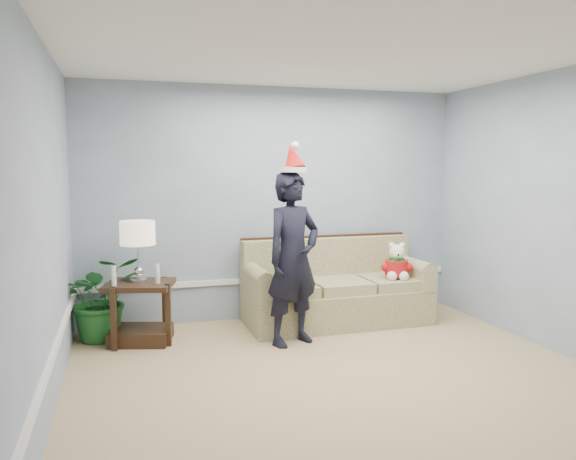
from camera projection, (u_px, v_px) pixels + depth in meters
The scene contains 10 objects.
room_shell at pixel (363, 225), 4.21m from camera, with size 4.54×5.04×2.74m.
wainscot_trim at pixel (189, 314), 5.09m from camera, with size 4.49×4.99×0.06m.
sofa at pixel (335, 292), 6.46m from camera, with size 2.07×0.90×0.97m.
side_table at pixel (141, 319), 5.70m from camera, with size 0.76×0.69×0.62m.
table_lamp at pixel (138, 236), 5.62m from camera, with size 0.35×0.35×0.62m.
candle_pair at pixel (136, 276), 5.54m from camera, with size 0.47×0.05×0.20m.
houseplant at pixel (102, 298), 5.78m from camera, with size 0.79×0.68×0.88m, color #1B5D23.
man at pixel (293, 259), 5.60m from camera, with size 0.63×0.42×1.74m, color black.
santa_hat at pixel (293, 159), 5.50m from camera, with size 0.35×0.37×0.31m.
teddy_bear at pixel (397, 266), 6.40m from camera, with size 0.33×0.33×0.43m.
Camera 1 is at (-1.74, -3.85, 1.79)m, focal length 35.00 mm.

